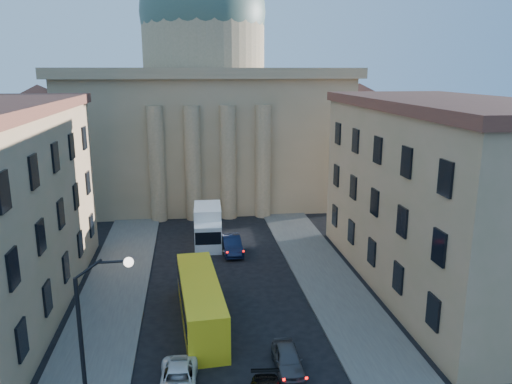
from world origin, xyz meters
The scene contains 10 objects.
sidewalk_left centered at (-8.50, 18.00, 0.07)m, with size 5.00×60.00×0.15m, color #524F4B.
sidewalk_right centered at (8.50, 18.00, 0.07)m, with size 5.00×60.00×0.15m, color #524F4B.
church centered at (0.00, 55.47, 11.88)m, with size 68.02×28.76×36.60m.
building_right centered at (17.00, 22.00, 7.42)m, with size 11.60×26.60×14.70m.
street_lamp centered at (-6.97, 8.00, 5.29)m, with size 2.62×0.44×8.83m.
car_left_mid centered at (-3.40, 10.86, 0.61)m, with size 2.02×4.38×1.22m, color white.
car_right_far centered at (2.80, 12.00, 0.66)m, with size 1.56×3.87×1.32m, color #444549.
car_right_distant centered at (1.30, 31.22, 0.79)m, with size 1.67×4.80×1.58m, color black.
city_bus centered at (-1.98, 18.12, 1.64)m, with size 3.23×10.97×3.05m.
box_truck centered at (-0.80, 34.18, 1.71)m, with size 2.79×6.66×3.61m.
Camera 1 is at (-2.45, -12.97, 16.76)m, focal length 35.00 mm.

